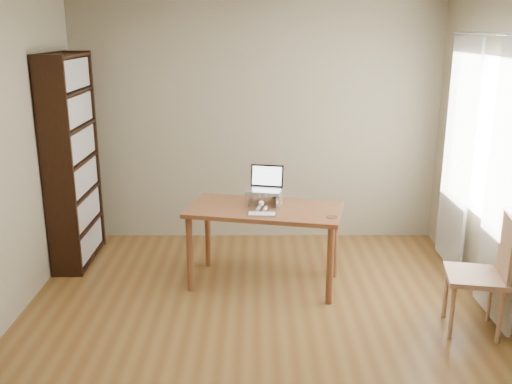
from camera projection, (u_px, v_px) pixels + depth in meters
name	position (u px, v px, depth m)	size (l,w,h in m)	color
room	(261.00, 175.00, 4.11)	(4.04, 4.54, 2.64)	brown
bookshelf	(72.00, 161.00, 5.65)	(0.30, 0.90, 2.10)	black
curtains	(480.00, 167.00, 4.90)	(0.03, 1.90, 2.25)	silver
desk	(264.00, 218.00, 5.21)	(1.50, 0.96, 0.75)	brown
laptop_stand	(264.00, 196.00, 5.23)	(0.32, 0.25, 0.13)	silver
laptop	(264.00, 184.00, 5.26)	(0.34, 0.31, 0.22)	silver
keyboard	(262.00, 214.00, 4.97)	(0.26, 0.13, 0.02)	silver
coaster	(332.00, 217.00, 4.92)	(0.10, 0.10, 0.01)	brown
cat	(264.00, 197.00, 5.27)	(0.26, 0.49, 0.16)	#4D423C
chair	(486.00, 268.00, 4.42)	(0.50, 0.50, 0.98)	tan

